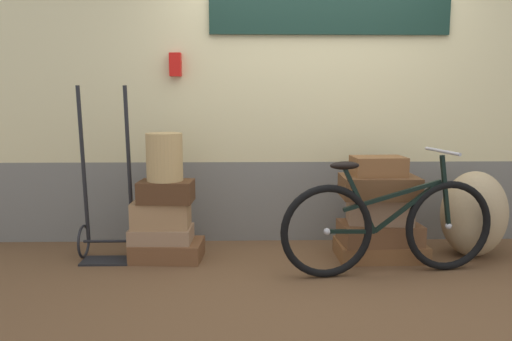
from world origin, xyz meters
name	(u,v)px	position (x,y,z in m)	size (l,w,h in m)	color
ground	(322,272)	(0.00, 0.00, -0.03)	(8.84, 5.20, 0.06)	brown
station_building	(312,84)	(0.01, 0.85, 1.44)	(6.84, 0.74, 2.87)	slate
suitcase_0	(168,250)	(-1.24, 0.25, 0.08)	(0.57, 0.37, 0.15)	brown
suitcase_1	(162,234)	(-1.29, 0.24, 0.21)	(0.49, 0.31, 0.12)	#937051
suitcase_2	(161,214)	(-1.29, 0.26, 0.38)	(0.46, 0.31, 0.21)	#9E754C
suitcase_3	(166,191)	(-1.24, 0.22, 0.57)	(0.43, 0.28, 0.17)	#4C2D19
suitcase_4	(380,250)	(0.52, 0.24, 0.07)	(0.71, 0.42, 0.13)	brown
suitcase_5	(379,233)	(0.50, 0.22, 0.22)	(0.63, 0.38, 0.17)	brown
suitcase_6	(379,210)	(0.50, 0.23, 0.41)	(0.51, 0.30, 0.22)	#937051
suitcase_7	(379,187)	(0.48, 0.21, 0.60)	(0.60, 0.38, 0.18)	brown
suitcase_8	(378,166)	(0.47, 0.23, 0.77)	(0.41, 0.26, 0.15)	brown
wicker_basket	(165,157)	(-1.24, 0.23, 0.85)	(0.29, 0.29, 0.38)	tan
luggage_trolley	(108,219)	(-1.73, 0.28, 0.33)	(0.45, 0.36, 1.41)	black
burlap_sack	(474,214)	(1.30, 0.27, 0.36)	(0.54, 0.46, 0.72)	tan
bicycle	(389,226)	(0.47, -0.13, 0.37)	(1.65, 0.46, 0.93)	black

